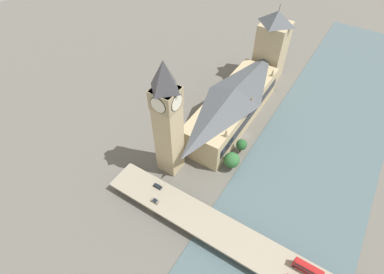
{
  "coord_description": "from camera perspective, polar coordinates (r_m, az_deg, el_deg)",
  "views": [
    {
      "loc": [
        -37.97,
        122.23,
        130.01
      ],
      "look_at": [
        19.32,
        31.71,
        16.83
      ],
      "focal_mm": 28.0,
      "sensor_mm": 36.0,
      "label": 1
    }
  ],
  "objects": [
    {
      "name": "ground_plane",
      "position": [
        182.44,
        10.51,
        0.12
      ],
      "size": [
        600.0,
        600.0,
        0.0
      ],
      "primitive_type": "plane",
      "color": "#605E56"
    },
    {
      "name": "river_water",
      "position": [
        178.34,
        21.85,
        -4.7
      ],
      "size": [
        65.82,
        360.0,
        0.3
      ],
      "primitive_type": "cube",
      "color": "#4C6066",
      "rests_on": "ground_plane"
    },
    {
      "name": "parliament_hall",
      "position": [
        183.34,
        7.87,
        6.11
      ],
      "size": [
        24.27,
        82.54,
        24.75
      ],
      "color": "tan",
      "rests_on": "ground_plane"
    },
    {
      "name": "clock_tower",
      "position": [
        138.95,
        -4.7,
        3.64
      ],
      "size": [
        11.89,
        11.89,
        66.35
      ],
      "color": "tan",
      "rests_on": "ground_plane"
    },
    {
      "name": "victoria_tower",
      "position": [
        219.12,
        14.89,
        16.29
      ],
      "size": [
        18.38,
        18.38,
        53.3
      ],
      "color": "tan",
      "rests_on": "ground_plane"
    },
    {
      "name": "road_bridge",
      "position": [
        138.56,
        14.35,
        -21.62
      ],
      "size": [
        163.63,
        16.07,
        5.24
      ],
      "color": "gray",
      "rests_on": "ground_plane"
    },
    {
      "name": "double_decker_bus_mid",
      "position": [
        137.52,
        21.23,
        -22.35
      ],
      "size": [
        11.66,
        2.62,
        4.93
      ],
      "color": "red",
      "rests_on": "road_bridge"
    },
    {
      "name": "car_northbound_lead",
      "position": [
        150.75,
        -6.55,
        -9.31
      ],
      "size": [
        4.5,
        1.9,
        1.31
      ],
      "color": "black",
      "rests_on": "road_bridge"
    },
    {
      "name": "car_southbound_mid",
      "position": [
        146.36,
        -7.05,
        -11.98
      ],
      "size": [
        3.84,
        1.88,
        1.42
      ],
      "color": "slate",
      "rests_on": "road_bridge"
    },
    {
      "name": "tree_embankment_near",
      "position": [
        160.15,
        7.58,
        -4.37
      ],
      "size": [
        8.48,
        8.48,
        10.92
      ],
      "color": "brown",
      "rests_on": "ground_plane"
    },
    {
      "name": "tree_embankment_mid",
      "position": [
        169.01,
        9.41,
        -1.46
      ],
      "size": [
        6.15,
        6.15,
        9.1
      ],
      "color": "brown",
      "rests_on": "ground_plane"
    }
  ]
}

